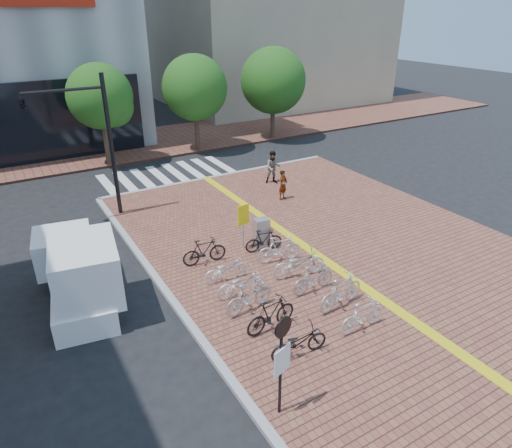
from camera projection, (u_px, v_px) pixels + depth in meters
ground at (301, 294)px, 15.71m from camera, size 120.00×120.00×0.00m
sidewalk at (487, 347)px, 13.19m from camera, size 14.00×34.00×0.15m
tactile_strip at (465, 357)px, 12.69m from camera, size 0.40×34.00×0.01m
kerb_north at (222, 176)px, 26.36m from camera, size 14.00×0.25×0.15m
far_sidewalk at (125, 146)px, 31.94m from camera, size 70.00×8.00×0.15m
building_beige at (263, 5)px, 44.89m from camera, size 20.00×18.00×18.00m
crosswalk at (168, 175)px, 26.78m from camera, size 7.50×4.00×0.01m
street_trees at (210, 88)px, 29.78m from camera, size 16.20×4.60×6.35m
bike_0 at (299, 342)px, 12.56m from camera, size 1.79×0.77×0.91m
bike_1 at (271, 314)px, 13.57m from camera, size 1.82×0.68×1.07m
bike_2 at (249, 296)px, 14.41m from camera, size 1.86×0.75×1.09m
bike_3 at (242, 283)px, 15.21m from camera, size 1.80×0.75×0.92m
bike_4 at (226, 269)px, 16.08m from camera, size 1.69×0.66×0.87m
bike_5 at (204, 251)px, 17.09m from camera, size 1.75×0.64×1.03m
bike_6 at (363, 315)px, 13.59m from camera, size 1.68×0.48×1.01m
bike_7 at (341, 292)px, 14.58m from camera, size 1.96×0.78×1.15m
bike_8 at (314, 278)px, 15.42m from camera, size 1.76×0.57×1.04m
bike_9 at (299, 263)px, 16.27m from camera, size 2.09×1.07×1.04m
bike_10 at (279, 249)px, 17.22m from camera, size 1.83×0.83×1.06m
bike_11 at (264, 240)px, 18.00m from camera, size 1.60×0.69×0.93m
pedestrian_a at (283, 185)px, 22.72m from camera, size 0.64×0.53×1.50m
pedestrian_b at (273, 167)px, 24.76m from camera, size 1.05×0.94×1.78m
utility_box at (262, 233)px, 18.17m from camera, size 0.63×0.49×1.26m
yellow_sign at (243, 219)px, 17.79m from camera, size 0.52×0.16×1.91m
notice_sign at (282, 355)px, 10.19m from camera, size 0.52×0.19×2.84m
traffic_light_pole at (72, 124)px, 18.97m from camera, size 3.40×1.31×6.34m
box_truck at (79, 274)px, 14.69m from camera, size 2.52×4.58×2.51m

